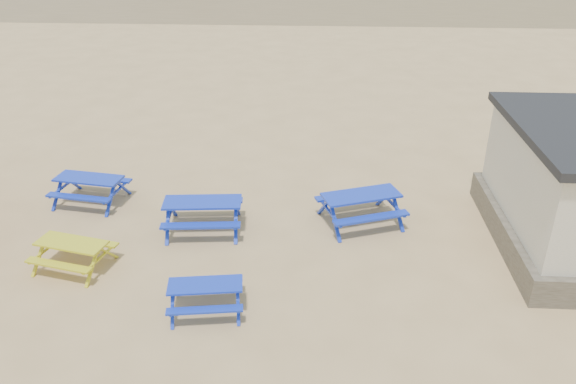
{
  "coord_description": "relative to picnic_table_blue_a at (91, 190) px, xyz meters",
  "views": [
    {
      "loc": [
        2.24,
        -11.54,
        7.64
      ],
      "look_at": [
        1.47,
        1.5,
        1.0
      ],
      "focal_mm": 35.0,
      "sensor_mm": 36.0,
      "label": 1
    }
  ],
  "objects": [
    {
      "name": "ground",
      "position": [
        4.28,
        -2.48,
        -0.4
      ],
      "size": [
        400.0,
        400.0,
        0.0
      ],
      "primitive_type": "plane",
      "color": "tan",
      "rests_on": "ground"
    },
    {
      "name": "picnic_table_blue_a",
      "position": [
        0.0,
        0.0,
        0.0
      ],
      "size": [
        2.09,
        1.79,
        0.79
      ],
      "rotation": [
        0.0,
        0.0,
        -0.15
      ],
      "color": "#123EB1",
      "rests_on": "ground"
    },
    {
      "name": "picnic_table_blue_b",
      "position": [
        3.54,
        -1.33,
        0.03
      ],
      "size": [
        2.15,
        1.8,
        0.84
      ],
      "rotation": [
        0.0,
        0.0,
        0.09
      ],
      "color": "#123EB1",
      "rests_on": "ground"
    },
    {
      "name": "picnic_table_blue_c",
      "position": [
        7.68,
        -0.73,
        0.04
      ],
      "size": [
        2.51,
        2.27,
        0.86
      ],
      "rotation": [
        0.0,
        0.0,
        0.35
      ],
      "color": "#123EB1",
      "rests_on": "ground"
    },
    {
      "name": "picnic_table_blue_e",
      "position": [
        4.23,
        -4.62,
        -0.07
      ],
      "size": [
        1.71,
        1.45,
        0.65
      ],
      "rotation": [
        0.0,
        0.0,
        0.14
      ],
      "color": "#123EB1",
      "rests_on": "ground"
    },
    {
      "name": "picnic_table_yellow",
      "position": [
        0.82,
        -3.25,
        -0.05
      ],
      "size": [
        1.91,
        1.67,
        0.69
      ],
      "rotation": [
        0.0,
        0.0,
        -0.23
      ],
      "color": "gold",
      "rests_on": "ground"
    }
  ]
}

